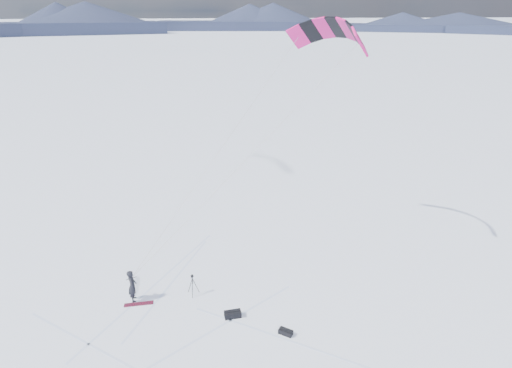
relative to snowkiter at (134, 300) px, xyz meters
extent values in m
plane|color=white|center=(3.18, -1.48, 0.00)|extent=(1800.00, 1800.00, 0.00)
cube|color=#161A31|center=(163.18, 275.65, 2.96)|extent=(152.40, 113.97, 5.92)
cone|color=#161A31|center=(163.18, 275.65, 5.92)|extent=(87.43, 87.43, 8.00)
cube|color=#161A31|center=(58.75, 313.66, 2.96)|extent=(155.54, 70.36, 5.92)
cone|color=#161A31|center=(58.75, 313.66, 5.92)|extent=(74.14, 74.14, 8.00)
cube|color=#161A31|center=(-52.38, 313.66, 2.96)|extent=(155.54, 70.36, 5.92)
cone|color=#161A31|center=(-52.38, 313.66, 5.92)|extent=(74.14, 74.14, 8.00)
cube|color=silver|center=(-0.12, -3.18, 0.00)|extent=(3.52, 7.29, 0.01)
cube|color=silver|center=(1.58, -0.88, 0.00)|extent=(6.45, 7.79, 0.01)
cube|color=silver|center=(3.28, 1.42, 0.00)|extent=(11.66, 3.07, 0.01)
cube|color=silver|center=(4.98, -4.28, 0.00)|extent=(1.27, 5.91, 0.01)
imported|color=black|center=(0.00, 0.00, 0.00)|extent=(0.51, 0.70, 1.79)
cube|color=maroon|center=(0.27, -0.41, 0.02)|extent=(1.49, 0.30, 0.04)
cylinder|color=black|center=(3.26, -0.03, 0.50)|extent=(0.36, 0.14, 1.01)
cylinder|color=black|center=(2.96, 0.03, 0.50)|extent=(0.30, 0.27, 1.01)
cylinder|color=black|center=(3.06, -0.26, 0.50)|extent=(0.10, 0.37, 1.01)
cylinder|color=black|center=(3.09, -0.09, 0.84)|extent=(0.03, 0.03, 0.34)
cube|color=black|center=(3.09, -0.09, 1.06)|extent=(0.08, 0.08, 0.05)
cube|color=black|center=(3.09, -0.09, 1.14)|extent=(0.15, 0.12, 0.10)
cylinder|color=black|center=(3.09, 0.00, 1.14)|extent=(0.07, 0.10, 0.07)
cube|color=black|center=(4.92, -2.31, 0.16)|extent=(0.84, 0.42, 0.31)
cylinder|color=black|center=(4.92, -2.31, 0.33)|extent=(0.79, 0.11, 0.08)
cube|color=black|center=(7.19, -3.99, 0.12)|extent=(0.70, 0.66, 0.24)
cylinder|color=black|center=(7.19, -3.99, 0.26)|extent=(0.52, 0.46, 0.07)
cube|color=#CC146B|center=(12.29, 1.98, 12.67)|extent=(1.14, 1.24, 1.52)
cube|color=black|center=(12.34, 2.82, 12.99)|extent=(1.04, 1.28, 1.41)
cube|color=#CC146B|center=(12.23, 3.70, 13.19)|extent=(1.20, 1.28, 1.28)
cube|color=black|center=(11.97, 4.59, 13.26)|extent=(1.34, 1.27, 1.14)
cube|color=#CC146B|center=(11.57, 5.43, 13.19)|extent=(1.46, 1.22, 1.28)
cube|color=black|center=(11.06, 6.16, 12.99)|extent=(1.56, 1.12, 1.41)
cube|color=#CC146B|center=(10.46, 6.75, 12.67)|extent=(1.63, 0.98, 1.52)
cylinder|color=#97989E|center=(6.15, 0.99, 7.01)|extent=(12.31, 2.00, 11.34)
cylinder|color=#97989E|center=(5.23, 3.38, 7.01)|extent=(10.48, 6.78, 11.34)
cylinder|color=black|center=(0.00, 0.00, 1.35)|extent=(0.52, 0.22, 0.03)
camera|label=1|loc=(2.80, -19.41, 14.12)|focal=30.00mm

